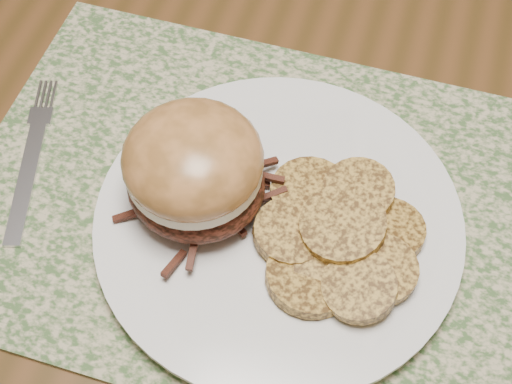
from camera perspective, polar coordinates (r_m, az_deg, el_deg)
ground at (r=1.35m, az=-0.23°, el=-7.94°), size 3.50×3.50×0.00m
dining_table at (r=0.79m, az=-0.40°, el=12.67°), size 1.50×0.90×0.75m
placemat at (r=0.56m, az=-0.31°, el=-0.88°), size 0.45×0.33×0.00m
dinner_plate at (r=0.54m, az=1.80°, el=-2.46°), size 0.26×0.26×0.02m
pork_sandwich at (r=0.51m, az=-4.98°, el=1.86°), size 0.13×0.13×0.08m
roasted_potatoes at (r=0.52m, az=6.58°, el=-3.70°), size 0.13×0.15×0.03m
fork at (r=0.61m, az=-17.50°, el=2.72°), size 0.06×0.16×0.00m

